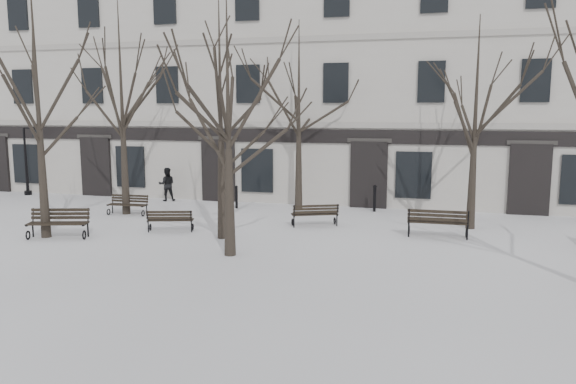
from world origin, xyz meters
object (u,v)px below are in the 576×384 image
(tree_0, at_px, (36,75))
(bench_4, at_px, (315,214))
(lamp_post, at_px, (30,155))
(tree_1, at_px, (220,91))
(tree_2, at_px, (228,95))
(bench_1, at_px, (170,220))
(bench_3, at_px, (128,204))
(bench_2, at_px, (438,222))
(bench_0, at_px, (59,222))

(tree_0, height_order, bench_4, tree_0)
(bench_4, bearing_deg, lamp_post, -37.25)
(tree_0, bearing_deg, tree_1, 13.60)
(tree_2, distance_m, bench_4, 6.50)
(bench_1, relative_size, lamp_post, 0.48)
(bench_3, xyz_separation_m, lamp_post, (-7.48, 3.48, 1.58))
(tree_2, relative_size, bench_2, 3.72)
(bench_2, bearing_deg, bench_1, 8.28)
(tree_1, height_order, bench_3, tree_1)
(bench_2, bearing_deg, tree_0, 13.62)
(bench_2, xyz_separation_m, bench_3, (-12.26, 1.04, -0.10))
(bench_2, relative_size, bench_4, 1.13)
(bench_4, relative_size, lamp_post, 0.51)
(tree_2, xyz_separation_m, lamp_post, (-13.81, 8.45, -2.66))
(tree_1, height_order, tree_2, tree_1)
(tree_1, bearing_deg, tree_0, -166.40)
(tree_2, relative_size, bench_1, 4.48)
(tree_0, relative_size, bench_3, 5.22)
(bench_4, bearing_deg, tree_1, 22.36)
(bench_0, bearing_deg, lamp_post, 117.50)
(tree_0, distance_m, tree_1, 6.00)
(tree_2, relative_size, bench_0, 3.65)
(bench_0, height_order, bench_2, bench_2)
(bench_4, xyz_separation_m, lamp_post, (-15.36, 3.75, 1.56))
(tree_1, xyz_separation_m, tree_2, (1.04, -2.03, -0.20))
(tree_0, xyz_separation_m, tree_2, (6.85, -0.62, -0.68))
(bench_3, bearing_deg, bench_2, -7.60)
(tree_2, bearing_deg, tree_1, 117.12)
(bench_1, xyz_separation_m, bench_2, (9.10, 1.47, 0.11))
(tree_2, relative_size, lamp_post, 2.14)
(bench_1, height_order, bench_3, bench_3)
(bench_1, height_order, bench_4, bench_4)
(lamp_post, bearing_deg, bench_0, -46.34)
(tree_0, bearing_deg, tree_2, -5.18)
(bench_4, bearing_deg, bench_1, 1.83)
(bench_0, xyz_separation_m, bench_4, (7.92, 4.05, -0.07))
(tree_2, xyz_separation_m, bench_3, (-6.33, 4.97, -4.24))
(bench_0, bearing_deg, tree_2, -22.00)
(tree_2, height_order, bench_2, tree_2)
(tree_2, distance_m, lamp_post, 16.40)
(tree_1, bearing_deg, bench_0, -165.51)
(bench_1, xyz_separation_m, bench_4, (4.72, 2.24, 0.03))
(tree_2, xyz_separation_m, bench_4, (1.55, 4.70, -4.22))
(tree_2, height_order, bench_1, tree_2)
(bench_1, bearing_deg, tree_0, 9.98)
(bench_3, bearing_deg, lamp_post, 152.31)
(bench_3, bearing_deg, tree_2, -40.90)
(bench_2, xyz_separation_m, bench_4, (-4.38, 0.77, -0.08))
(bench_2, height_order, bench_4, bench_2)
(bench_0, xyz_separation_m, lamp_post, (-7.44, 7.80, 1.49))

